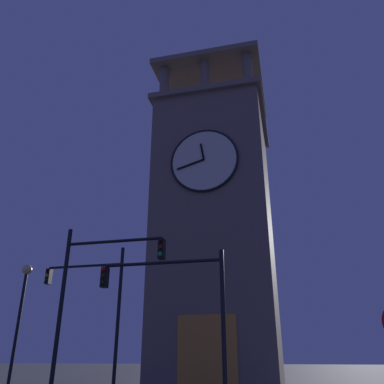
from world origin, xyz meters
TOP-DOWN VIEW (x-y plane):
  - clocktower at (1.44, -2.52)m, footprint 7.88×9.20m
  - traffic_signal_near at (0.74, 10.01)m, footprint 4.58×0.41m
  - traffic_signal_mid at (5.82, 6.15)m, footprint 4.05×0.41m
  - traffic_signal_far at (4.08, 9.91)m, footprint 4.06×0.41m
  - street_lamp at (8.14, 8.35)m, footprint 0.44×0.44m

SIDE VIEW (x-z plane):
  - traffic_signal_near at x=0.74m, z-range 1.02..6.37m
  - street_lamp at x=8.14m, z-range 1.07..6.72m
  - traffic_signal_far at x=4.08m, z-range 1.01..7.61m
  - traffic_signal_mid at x=5.82m, z-range 0.96..7.73m
  - clocktower at x=1.44m, z-range -2.68..22.51m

